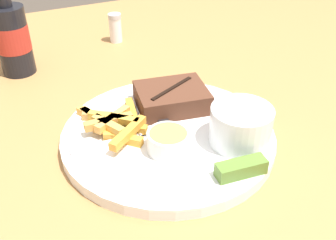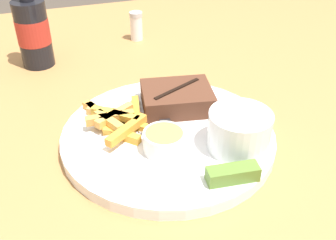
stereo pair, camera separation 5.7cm
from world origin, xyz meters
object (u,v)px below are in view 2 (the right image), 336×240
(dinner_plate, at_px, (168,136))
(dipping_sauce_cup, at_px, (164,141))
(steak_portion, at_px, (177,98))
(pickle_spear, at_px, (233,174))
(knife_utensil, at_px, (162,114))
(salt_shaker, at_px, (136,26))
(beer_bottle, at_px, (33,29))
(coleslaw_cup, at_px, (239,129))
(fork_utensil, at_px, (112,138))

(dinner_plate, bearing_deg, dipping_sauce_cup, -115.30)
(steak_portion, relative_size, pickle_spear, 1.81)
(pickle_spear, xyz_separation_m, knife_utensil, (-0.04, 0.17, -0.01))
(steak_portion, relative_size, salt_shaker, 1.92)
(beer_bottle, bearing_deg, coleslaw_cup, -58.19)
(coleslaw_cup, xyz_separation_m, pickle_spear, (-0.04, -0.06, -0.02))
(fork_utensil, distance_m, beer_bottle, 0.34)
(dipping_sauce_cup, bearing_deg, knife_utensil, 74.37)
(steak_portion, xyz_separation_m, pickle_spear, (0.01, -0.19, -0.01))
(steak_portion, height_order, pickle_spear, steak_portion)
(dipping_sauce_cup, xyz_separation_m, pickle_spear, (0.06, -0.09, -0.01))
(steak_portion, height_order, knife_utensil, steak_portion)
(dinner_plate, xyz_separation_m, dipping_sauce_cup, (-0.02, -0.04, 0.03))
(coleslaw_cup, xyz_separation_m, beer_bottle, (-0.25, 0.40, 0.03))
(dinner_plate, height_order, coleslaw_cup, coleslaw_cup)
(pickle_spear, bearing_deg, dipping_sauce_cup, 126.14)
(dinner_plate, bearing_deg, steak_portion, 59.30)
(dinner_plate, xyz_separation_m, fork_utensil, (-0.08, 0.01, 0.01))
(dipping_sauce_cup, xyz_separation_m, beer_bottle, (-0.15, 0.37, 0.04))
(coleslaw_cup, distance_m, knife_utensil, 0.14)
(salt_shaker, bearing_deg, dipping_sauce_cup, -99.98)
(dinner_plate, height_order, dipping_sauce_cup, dipping_sauce_cup)
(pickle_spear, distance_m, fork_utensil, 0.18)
(dipping_sauce_cup, bearing_deg, beer_bottle, 111.59)
(dipping_sauce_cup, bearing_deg, dinner_plate, 64.70)
(coleslaw_cup, distance_m, salt_shaker, 0.46)
(knife_utensil, bearing_deg, dipping_sauce_cup, 168.95)
(pickle_spear, xyz_separation_m, fork_utensil, (-0.13, 0.13, -0.01))
(dinner_plate, relative_size, coleslaw_cup, 3.64)
(knife_utensil, bearing_deg, fork_utensil, 116.34)
(coleslaw_cup, distance_m, dipping_sauce_cup, 0.10)
(steak_portion, distance_m, beer_bottle, 0.34)
(coleslaw_cup, height_order, fork_utensil, coleslaw_cup)
(coleslaw_cup, bearing_deg, salt_shaker, 92.86)
(salt_shaker, bearing_deg, knife_utensil, -98.62)
(dinner_plate, distance_m, beer_bottle, 0.38)
(coleslaw_cup, height_order, salt_shaker, coleslaw_cup)
(beer_bottle, bearing_deg, pickle_spear, -65.39)
(dipping_sauce_cup, height_order, pickle_spear, dipping_sauce_cup)
(steak_portion, distance_m, salt_shaker, 0.34)
(steak_portion, relative_size, beer_bottle, 0.59)
(dinner_plate, bearing_deg, knife_utensil, 84.72)
(beer_bottle, bearing_deg, fork_utensil, -75.61)
(knife_utensil, bearing_deg, dinner_plate, 179.30)
(coleslaw_cup, xyz_separation_m, knife_utensil, (-0.08, 0.11, -0.03))
(salt_shaker, bearing_deg, beer_bottle, -164.32)
(dinner_plate, height_order, pickle_spear, pickle_spear)
(steak_portion, xyz_separation_m, dipping_sauce_cup, (-0.06, -0.10, -0.00))
(pickle_spear, distance_m, salt_shaker, 0.52)
(beer_bottle, bearing_deg, dipping_sauce_cup, -68.41)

